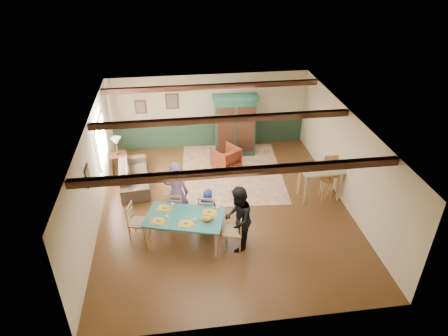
{
  "coord_description": "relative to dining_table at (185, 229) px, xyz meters",
  "views": [
    {
      "loc": [
        -1.27,
        -9.27,
        6.93
      ],
      "look_at": [
        0.03,
        0.32,
        1.15
      ],
      "focal_mm": 32.0,
      "sensor_mm": 36.0,
      "label": 1
    }
  ],
  "objects": [
    {
      "name": "dining_chair_far_left",
      "position": [
        -0.2,
        0.86,
        0.11
      ],
      "size": [
        0.56,
        0.58,
        1.01
      ],
      "primitive_type": null,
      "rotation": [
        0.0,
        0.0,
        2.86
      ],
      "color": "tan",
      "rests_on": "floor"
    },
    {
      "name": "armoire",
      "position": [
        1.99,
        4.53,
        0.68
      ],
      "size": [
        1.56,
        0.69,
        2.17
      ],
      "primitive_type": "cube",
      "rotation": [
        0.0,
        0.0,
        -0.05
      ],
      "color": "#163728",
      "rests_on": "floor"
    },
    {
      "name": "picture_left_wall",
      "position": [
        -2.29,
        0.72,
        1.35
      ],
      "size": [
        0.04,
        0.42,
        0.52
      ],
      "primitive_type": null,
      "color": "gray",
      "rests_on": "wall_left"
    },
    {
      "name": "wall_back",
      "position": [
        1.18,
        5.32,
        0.95
      ],
      "size": [
        7.0,
        0.02,
        2.7
      ],
      "primitive_type": "cube",
      "color": "beige",
      "rests_on": "floor"
    },
    {
      "name": "bar_stool_left",
      "position": [
        4.22,
        1.36,
        0.1
      ],
      "size": [
        0.39,
        0.42,
        1.01
      ],
      "primitive_type": null,
      "rotation": [
        0.0,
        0.0,
        -0.08
      ],
      "color": "#BD8949",
      "rests_on": "floor"
    },
    {
      "name": "ceiling_beam_mid",
      "position": [
        1.18,
        1.72,
        2.21
      ],
      "size": [
        6.95,
        0.16,
        0.16
      ],
      "primitive_type": "cube",
      "color": "black",
      "rests_on": "ceiling"
    },
    {
      "name": "place_setting_near_left",
      "position": [
        -0.64,
        -0.09,
        0.46
      ],
      "size": [
        0.5,
        0.43,
        0.11
      ],
      "primitive_type": null,
      "rotation": [
        0.0,
        0.0,
        -0.28
      ],
      "color": "yellow",
      "rests_on": "dining_table"
    },
    {
      "name": "ceiling_beam_front",
      "position": [
        1.18,
        -0.98,
        2.21
      ],
      "size": [
        6.95,
        0.16,
        0.16
      ],
      "primitive_type": "cube",
      "color": "black",
      "rests_on": "ceiling"
    },
    {
      "name": "place_setting_far_right",
      "position": [
        0.64,
        0.09,
        0.46
      ],
      "size": [
        0.5,
        0.43,
        0.11
      ],
      "primitive_type": null,
      "rotation": [
        0.0,
        0.0,
        -0.28
      ],
      "color": "yellow",
      "rests_on": "dining_table"
    },
    {
      "name": "wall_left",
      "position": [
        -2.32,
        1.32,
        0.95
      ],
      "size": [
        0.02,
        8.0,
        2.7
      ],
      "primitive_type": "cube",
      "color": "beige",
      "rests_on": "floor"
    },
    {
      "name": "dining_table",
      "position": [
        0.0,
        0.0,
        0.0
      ],
      "size": [
        2.14,
        1.56,
        0.8
      ],
      "primitive_type": null,
      "rotation": [
        0.0,
        0.0,
        -0.28
      ],
      "color": "#206760",
      "rests_on": "floor"
    },
    {
      "name": "end_table",
      "position": [
        -1.99,
        3.84,
        -0.08
      ],
      "size": [
        0.59,
        0.59,
        0.64
      ],
      "primitive_type": null,
      "rotation": [
        0.0,
        0.0,
        0.14
      ],
      "color": "black",
      "rests_on": "floor"
    },
    {
      "name": "person_woman",
      "position": [
        1.28,
        -0.37,
        0.48
      ],
      "size": [
        0.88,
        1.01,
        1.76
      ],
      "primitive_type": "imported",
      "rotation": [
        0.0,
        0.0,
        -1.85
      ],
      "color": "black",
      "rests_on": "floor"
    },
    {
      "name": "place_setting_near_center",
      "position": [
        0.03,
        -0.29,
        0.46
      ],
      "size": [
        0.5,
        0.43,
        0.11
      ],
      "primitive_type": null,
      "rotation": [
        0.0,
        0.0,
        -0.28
      ],
      "color": "yellow",
      "rests_on": "dining_table"
    },
    {
      "name": "area_rug",
      "position": [
        1.68,
        3.24,
        -0.39
      ],
      "size": [
        3.53,
        4.1,
        0.01
      ],
      "primitive_type": "cube",
      "rotation": [
        0.0,
        0.0,
        -0.07
      ],
      "color": "beige",
      "rests_on": "floor"
    },
    {
      "name": "ceiling_beam_back",
      "position": [
        1.18,
        4.32,
        2.21
      ],
      "size": [
        6.95,
        0.16,
        0.16
      ],
      "primitive_type": "cube",
      "color": "black",
      "rests_on": "ceiling"
    },
    {
      "name": "person_man",
      "position": [
        -0.17,
        0.94,
        0.52
      ],
      "size": [
        0.77,
        0.61,
        1.84
      ],
      "primitive_type": "imported",
      "rotation": [
        0.0,
        0.0,
        2.86
      ],
      "color": "#75538F",
      "rests_on": "floor"
    },
    {
      "name": "wainscot_back",
      "position": [
        1.18,
        5.3,
        0.05
      ],
      "size": [
        6.95,
        0.03,
        0.9
      ],
      "primitive_type": "cube",
      "color": "#1D3524",
      "rests_on": "floor"
    },
    {
      "name": "dining_chair_end_right",
      "position": [
        1.18,
        -0.34,
        0.11
      ],
      "size": [
        0.58,
        0.56,
        1.01
      ],
      "primitive_type": null,
      "rotation": [
        0.0,
        0.0,
        -1.85
      ],
      "color": "tan",
      "rests_on": "floor"
    },
    {
      "name": "dining_chair_end_left",
      "position": [
        -1.18,
        0.34,
        0.11
      ],
      "size": [
        0.58,
        0.56,
        1.01
      ],
      "primitive_type": null,
      "rotation": [
        0.0,
        0.0,
        1.29
      ],
      "color": "tan",
      "rests_on": "floor"
    },
    {
      "name": "person_child",
      "position": [
        0.65,
        0.7,
        0.14
      ],
      "size": [
        0.6,
        0.47,
        1.07
      ],
      "primitive_type": "imported",
      "rotation": [
        0.0,
        0.0,
        2.86
      ],
      "color": "navy",
      "rests_on": "floor"
    },
    {
      "name": "wall_right",
      "position": [
        4.68,
        1.32,
        0.95
      ],
      "size": [
        0.02,
        8.0,
        2.7
      ],
      "primitive_type": "cube",
      "color": "beige",
      "rests_on": "floor"
    },
    {
      "name": "picture_back_b",
      "position": [
        -1.22,
        5.29,
        1.25
      ],
      "size": [
        0.38,
        0.04,
        0.48
      ],
      "primitive_type": null,
      "color": "gray",
      "rests_on": "wall_back"
    },
    {
      "name": "floor",
      "position": [
        1.18,
        1.32,
        -0.4
      ],
      "size": [
        8.0,
        8.0,
        0.0
      ],
      "primitive_type": "plane",
      "color": "#462813",
      "rests_on": "ground"
    },
    {
      "name": "picture_back_a",
      "position": [
        -0.12,
        5.29,
        1.4
      ],
      "size": [
        0.45,
        0.04,
        0.55
      ],
      "primitive_type": null,
      "color": "gray",
      "rests_on": "wall_back"
    },
    {
      "name": "armchair",
      "position": [
        1.55,
        3.63,
        -0.04
      ],
      "size": [
        1.09,
        1.09,
        0.72
      ],
      "primitive_type": "imported",
      "rotation": [
        0.0,
        0.0,
        -2.54
      ],
      "color": "#49170E",
      "rests_on": "floor"
    },
    {
      "name": "window_left",
      "position": [
        -2.29,
        3.02,
        1.15
      ],
      "size": [
        0.06,
        1.6,
        1.3
      ],
      "primitive_type": null,
      "color": "white",
      "rests_on": "wall_left"
    },
    {
      "name": "ceiling",
      "position": [
        1.18,
        1.32,
        2.3
      ],
      "size": [
        7.0,
        8.0,
        0.02
      ],
      "primitive_type": "cube",
      "color": "beige",
      "rests_on": "wall_back"
    },
    {
      "name": "counter_table",
      "position": [
        4.04,
        1.47,
        0.1
      ],
      "size": [
        1.22,
        0.74,
        0.99
      ],
      "primitive_type": null,
      "rotation": [
        0.0,
        0.0,
        0.04
      ],
      "color": "beige",
      "rests_on": "floor"
    },
    {
      "name": "place_setting_far_left",
      "position": [
        -0.49,
        0.42,
        0.46
      ],
      "size": [
        0.5,
        0.43,
        0.11
      ],
      "primitive_type": null,
      "rotation": [
        0.0,
        0.0,
        -0.28
      ],
      "color": "yellow",
      "rests_on": "dining_table"
    },
    {
      "name": "table_lamp",
      "position": [
        -1.99,
        3.84,
        0.53
      ],
      "size": [
        0.37,
        0.37,
        0.59
      ],
      "primitive_type": null,
      "rotation": [
        0.0,
        0.0,
        -0.14
      ],
      "color": "#CCB984",
      "rests_on": "end_table"
    },
    {
      "name": "bar_stool_right",
      "position": [
        4.4,
        1.53,
        0.23
      ],
      "size": [
        0.45,
        0.49,
        1.26
      ],
      "primitive_type": null,
      "rotation": [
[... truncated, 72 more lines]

